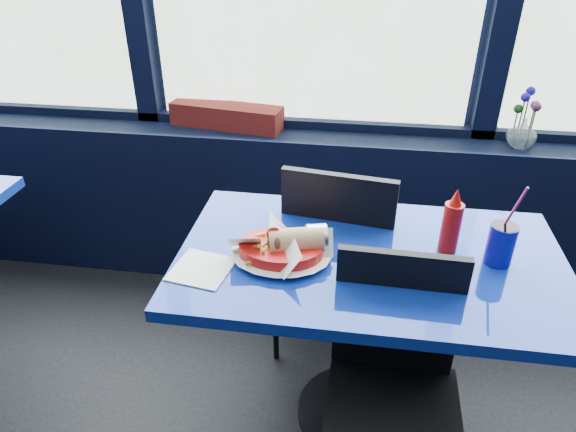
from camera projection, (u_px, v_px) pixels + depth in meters
The scene contains 10 objects.
window_sill at pixel (306, 208), 2.56m from camera, with size 5.00×0.26×0.80m, color black.
near_table at pixel (366, 301), 1.69m from camera, with size 1.20×0.70×0.75m.
chair_near_front at pixel (393, 376), 1.51m from camera, with size 0.40×0.40×0.86m.
chair_near_back at pixel (332, 252), 2.00m from camera, with size 0.47×0.48×0.92m.
planter_box at pixel (227, 116), 2.40m from camera, with size 0.53×0.13×0.11m, color maroon.
flower_vase at pixel (523, 130), 2.17m from camera, with size 0.16×0.16×0.26m.
food_basket at pixel (283, 248), 1.57m from camera, with size 0.30×0.30×0.10m.
ketchup_bottle at pixel (451, 224), 1.58m from camera, with size 0.06×0.06×0.22m.
soda_cup at pixel (501, 243), 1.54m from camera, with size 0.08×0.08×0.28m.
napkin at pixel (202, 269), 1.54m from camera, with size 0.17×0.17×0.00m, color white.
Camera 1 is at (0.24, 0.66, 1.67)m, focal length 32.00 mm.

